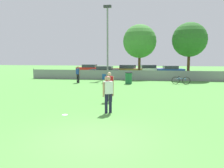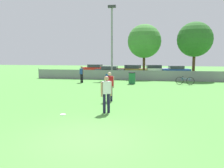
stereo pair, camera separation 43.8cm
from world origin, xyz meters
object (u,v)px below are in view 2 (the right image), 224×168
(player_receiver_white, at_px, (106,92))
(spectator_in_blue, at_px, (82,73))
(parked_car_dark, at_px, (110,70))
(tree_near_pole, at_px, (144,41))
(frisbee_disc, at_px, (63,114))
(tree_far_right, at_px, (195,40))
(bicycle_sideline, at_px, (185,81))
(parked_car_tan, at_px, (133,70))
(parked_car_blue, at_px, (176,70))
(parked_car_red, at_px, (95,68))
(trash_bin, at_px, (132,78))
(light_pole, at_px, (112,36))
(folding_chair_sideline, at_px, (108,78))
(parked_car_white, at_px, (154,69))
(player_thrower_red, at_px, (110,85))

(player_receiver_white, xyz_separation_m, spectator_in_blue, (-5.09, 11.23, -0.02))
(parked_car_dark, bearing_deg, tree_near_pole, -35.61)
(frisbee_disc, xyz_separation_m, parked_car_dark, (-2.65, 22.52, 0.61))
(tree_far_right, distance_m, player_receiver_white, 18.37)
(bicycle_sideline, distance_m, parked_car_tan, 13.72)
(player_receiver_white, xyz_separation_m, parked_car_blue, (5.18, 24.60, -0.34))
(parked_car_red, bearing_deg, trash_bin, -60.15)
(light_pole, height_order, trash_bin, light_pole)
(player_receiver_white, xyz_separation_m, folding_chair_sideline, (-2.37, 11.24, -0.46))
(trash_bin, bearing_deg, parked_car_white, 82.31)
(player_thrower_red, height_order, parked_car_red, player_thrower_red)
(player_receiver_white, bearing_deg, parked_car_blue, 43.67)
(player_thrower_red, height_order, spectator_in_blue, player_thrower_red)
(parked_car_tan, bearing_deg, player_thrower_red, -77.22)
(player_thrower_red, relative_size, frisbee_disc, 6.52)
(tree_far_right, xyz_separation_m, spectator_in_blue, (-11.49, -5.62, -3.58))
(player_thrower_red, xyz_separation_m, frisbee_disc, (-1.40, -3.34, -0.96))
(player_thrower_red, height_order, player_receiver_white, same)
(bicycle_sideline, bearing_deg, tree_far_right, 80.72)
(frisbee_disc, distance_m, folding_chair_sideline, 11.96)
(player_receiver_white, height_order, frisbee_disc, player_receiver_white)
(player_thrower_red, bearing_deg, tree_far_right, 36.52)
(player_receiver_white, xyz_separation_m, bicycle_sideline, (4.85, 11.58, -0.60))
(light_pole, distance_m, tree_far_right, 9.43)
(parked_car_red, height_order, parked_car_white, parked_car_white)
(folding_chair_sideline, distance_m, bicycle_sideline, 7.23)
(player_thrower_red, relative_size, spectator_in_blue, 1.02)
(player_receiver_white, bearing_deg, trash_bin, 55.79)
(frisbee_disc, bearing_deg, folding_chair_sideline, 92.66)
(parked_car_red, bearing_deg, spectator_in_blue, -76.88)
(light_pole, xyz_separation_m, parked_car_red, (-5.03, 10.38, -4.36))
(player_receiver_white, distance_m, parked_car_white, 25.37)
(player_thrower_red, bearing_deg, spectator_in_blue, 90.68)
(light_pole, distance_m, player_thrower_red, 14.33)
(tree_near_pole, bearing_deg, trash_bin, -96.17)
(light_pole, relative_size, player_receiver_white, 5.05)
(parked_car_tan, bearing_deg, parked_car_dark, -137.10)
(bicycle_sideline, bearing_deg, spectator_in_blue, -170.90)
(parked_car_blue, bearing_deg, light_pole, -142.10)
(folding_chair_sideline, height_order, parked_car_tan, parked_car_tan)
(spectator_in_blue, bearing_deg, light_pole, -85.50)
(tree_far_right, height_order, player_thrower_red, tree_far_right)
(spectator_in_blue, relative_size, parked_car_red, 0.38)
(player_receiver_white, bearing_deg, frisbee_disc, 166.60)
(player_receiver_white, bearing_deg, tree_near_pole, 53.36)
(light_pole, xyz_separation_m, tree_near_pole, (3.69, 1.98, -0.52))
(tree_near_pole, distance_m, spectator_in_blue, 9.67)
(folding_chair_sideline, height_order, parked_car_white, parked_car_white)
(light_pole, bearing_deg, bicycle_sideline, -30.19)
(bicycle_sideline, relative_size, parked_car_dark, 0.39)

